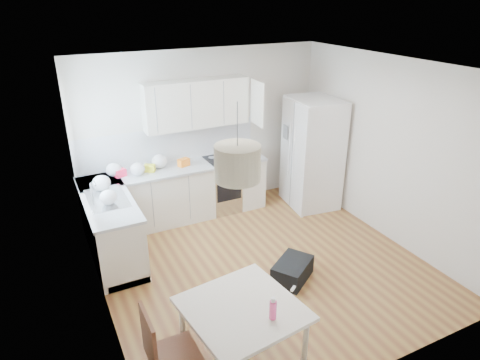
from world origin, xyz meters
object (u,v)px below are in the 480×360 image
(refrigerator, at_px, (312,153))
(dining_table, at_px, (242,315))
(gym_bag, at_px, (292,270))
(dining_chair, at_px, (175,353))

(refrigerator, xyz_separation_m, dining_table, (-2.79, -2.83, -0.23))
(dining_table, relative_size, gym_bag, 1.96)
(dining_table, xyz_separation_m, dining_chair, (-0.67, 0.03, -0.20))
(dining_chair, distance_m, gym_bag, 2.21)
(refrigerator, height_order, gym_bag, refrigerator)
(refrigerator, distance_m, gym_bag, 2.49)
(refrigerator, relative_size, dining_table, 1.67)
(dining_table, xyz_separation_m, gym_bag, (1.27, 1.04, -0.58))
(refrigerator, height_order, dining_table, refrigerator)
(refrigerator, relative_size, dining_chair, 1.84)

